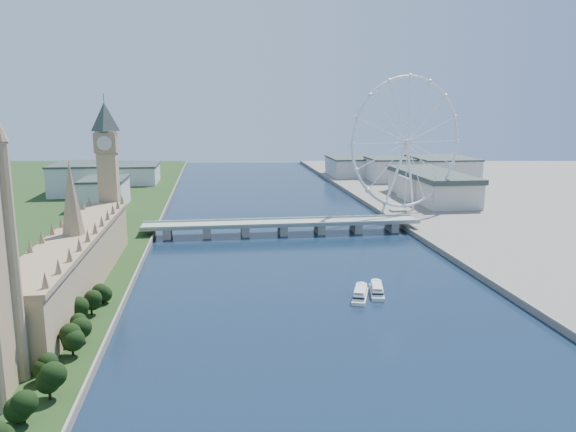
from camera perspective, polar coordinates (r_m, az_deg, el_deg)
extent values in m
cube|color=tan|center=(323.60, -20.71, -4.57)|extent=(24.00, 200.00, 28.00)
cone|color=#937A59|center=(316.18, -21.16, 1.73)|extent=(12.00, 12.00, 40.00)
cube|color=tan|center=(422.19, -17.72, 2.79)|extent=(13.00, 13.00, 80.00)
cube|color=#937A59|center=(419.00, -17.98, 7.12)|extent=(15.00, 15.00, 14.00)
pyramid|color=#2D3833|center=(418.20, -18.21, 10.94)|extent=(20.02, 20.02, 20.00)
cube|color=gray|center=(446.38, -0.56, -0.75)|extent=(220.00, 22.00, 2.00)
cube|color=gray|center=(445.73, -12.12, -1.64)|extent=(6.00, 20.00, 7.50)
cube|color=gray|center=(444.26, -8.26, -1.55)|extent=(6.00, 20.00, 7.50)
cube|color=gray|center=(444.82, -4.39, -1.45)|extent=(6.00, 20.00, 7.50)
cube|color=gray|center=(447.39, -0.55, -1.34)|extent=(6.00, 20.00, 7.50)
cube|color=gray|center=(451.94, 3.22, -1.23)|extent=(6.00, 20.00, 7.50)
cube|color=gray|center=(458.42, 6.91, -1.12)|extent=(6.00, 20.00, 7.50)
cube|color=gray|center=(466.73, 10.48, -1.00)|extent=(6.00, 20.00, 7.50)
torus|color=silver|center=(519.31, 12.03, 7.32)|extent=(113.60, 39.12, 118.60)
cylinder|color=silver|center=(519.31, 12.03, 7.32)|extent=(7.25, 6.61, 6.00)
cube|color=gray|center=(535.56, 11.10, 0.56)|extent=(14.00, 10.00, 2.00)
cube|color=beige|center=(579.74, -18.11, 2.22)|extent=(40.00, 60.00, 26.00)
cube|color=beige|center=(674.73, -20.11, 3.55)|extent=(60.00, 80.00, 32.00)
cube|color=beige|center=(744.90, -15.02, 4.12)|extent=(50.00, 70.00, 22.00)
cube|color=beige|center=(755.29, 10.50, 4.64)|extent=(60.00, 60.00, 28.00)
cube|color=beige|center=(757.46, 15.31, 4.52)|extent=(70.00, 90.00, 30.00)
cube|color=beige|center=(801.85, 6.44, 4.98)|extent=(60.00, 80.00, 24.00)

